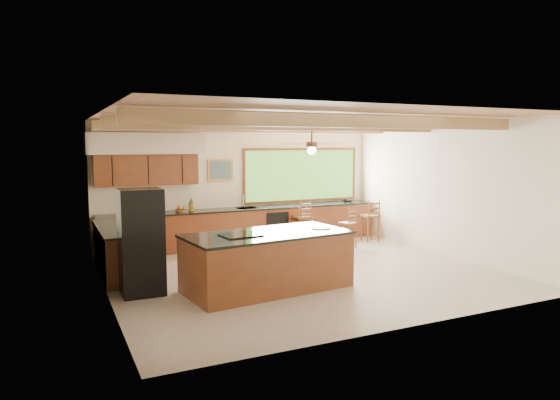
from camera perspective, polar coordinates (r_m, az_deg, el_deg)
name	(u,v)px	position (r m, az deg, el deg)	size (l,w,h in m)	color
ground	(301,272)	(9.86, 2.38, -8.20)	(7.20, 7.20, 0.00)	#C2B3A1
room_shell	(279,158)	(10.05, -0.14, 4.85)	(7.27, 6.54, 3.02)	white
counter_run	(220,231)	(11.73, -6.89, -3.56)	(7.12, 3.10, 1.25)	brown
island	(267,261)	(8.63, -1.44, -6.96)	(2.94, 1.62, 1.00)	brown
refrigerator	(141,242)	(8.59, -15.58, -4.61)	(0.70, 0.67, 1.76)	black
bar_stool_a	(299,222)	(12.37, 2.20, -2.50)	(0.44, 0.44, 0.96)	brown
bar_stool_b	(303,218)	(12.40, 2.64, -2.05)	(0.46, 0.46, 1.12)	brown
bar_stool_c	(349,224)	(12.10, 7.92, -2.72)	(0.41, 0.41, 0.98)	brown
bar_stool_d	(372,216)	(12.91, 10.44, -1.86)	(0.43, 0.43, 1.10)	brown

